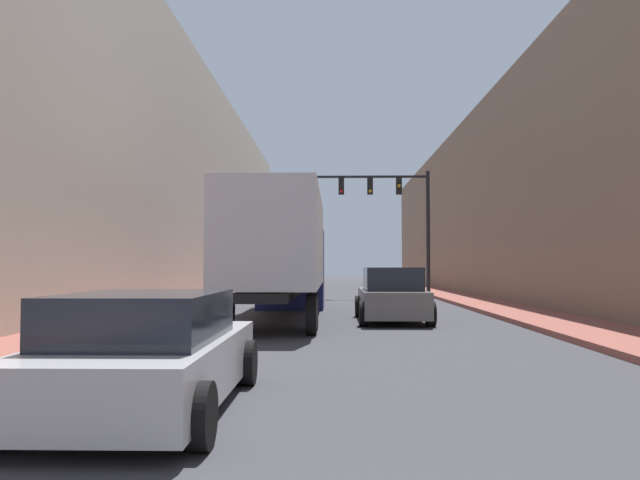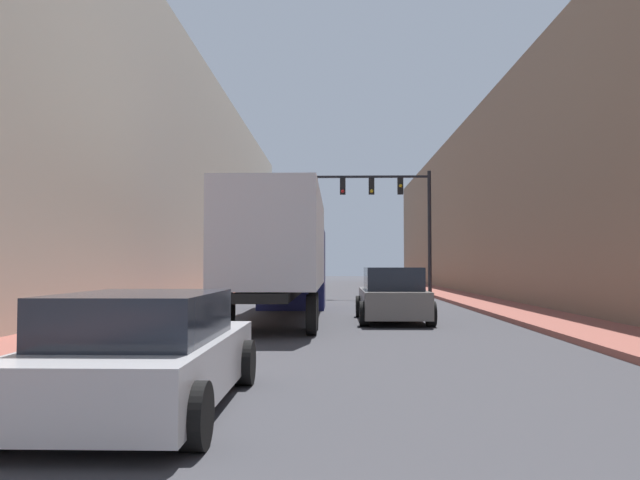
{
  "view_description": "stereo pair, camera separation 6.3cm",
  "coord_description": "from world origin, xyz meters",
  "px_view_note": "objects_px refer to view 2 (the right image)",
  "views": [
    {
      "loc": [
        -0.25,
        -0.54,
        1.71
      ],
      "look_at": [
        -0.58,
        14.6,
        2.33
      ],
      "focal_mm": 35.0,
      "sensor_mm": 36.0,
      "label": 1
    },
    {
      "loc": [
        -0.19,
        -0.54,
        1.71
      ],
      "look_at": [
        -0.58,
        14.6,
        2.33
      ],
      "focal_mm": 35.0,
      "sensor_mm": 36.0,
      "label": 2
    }
  ],
  "objects_px": {
    "sedan_car": "(146,354)",
    "suv_car": "(392,296)",
    "semi_truck": "(283,252)",
    "traffic_signal_gantry": "(399,207)"
  },
  "relations": [
    {
      "from": "sedan_car",
      "to": "suv_car",
      "type": "distance_m",
      "value": 12.48
    },
    {
      "from": "semi_truck",
      "to": "traffic_signal_gantry",
      "type": "distance_m",
      "value": 14.3
    },
    {
      "from": "semi_truck",
      "to": "suv_car",
      "type": "height_order",
      "value": "semi_truck"
    },
    {
      "from": "sedan_car",
      "to": "suv_car",
      "type": "bearing_deg",
      "value": 71.41
    },
    {
      "from": "suv_car",
      "to": "sedan_car",
      "type": "bearing_deg",
      "value": -108.59
    },
    {
      "from": "sedan_car",
      "to": "traffic_signal_gantry",
      "type": "bearing_deg",
      "value": 77.79
    },
    {
      "from": "sedan_car",
      "to": "traffic_signal_gantry",
      "type": "height_order",
      "value": "traffic_signal_gantry"
    },
    {
      "from": "sedan_car",
      "to": "traffic_signal_gantry",
      "type": "xyz_separation_m",
      "value": [
        5.64,
        26.05,
        4.16
      ]
    },
    {
      "from": "sedan_car",
      "to": "suv_car",
      "type": "relative_size",
      "value": 0.99
    },
    {
      "from": "semi_truck",
      "to": "traffic_signal_gantry",
      "type": "xyz_separation_m",
      "value": [
        5.12,
        13.09,
        2.67
      ]
    }
  ]
}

